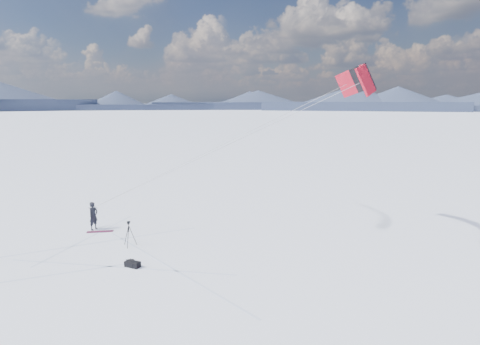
% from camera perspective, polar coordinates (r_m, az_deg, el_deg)
% --- Properties ---
extents(ground, '(1800.00, 1800.00, 0.00)m').
position_cam_1_polar(ground, '(22.65, -18.96, -10.47)').
color(ground, white).
extents(horizon_hills, '(704.00, 705.94, 9.74)m').
position_cam_1_polar(horizon_hills, '(21.57, -19.60, 0.01)').
color(horizon_hills, '#1B2639').
rests_on(horizon_hills, ground).
extents(snow_tracks, '(13.93, 10.25, 0.01)m').
position_cam_1_polar(snow_tracks, '(23.12, -22.51, -10.27)').
color(snow_tracks, '#AFBBD8').
rests_on(snow_tracks, ground).
extents(snowkiter, '(0.56, 0.72, 1.73)m').
position_cam_1_polar(snowkiter, '(26.34, -20.01, -7.62)').
color(snowkiter, black).
rests_on(snowkiter, ground).
extents(snowboard, '(1.54, 0.77, 0.04)m').
position_cam_1_polar(snowboard, '(25.75, -19.28, -7.93)').
color(snowboard, maroon).
rests_on(snowboard, ground).
extents(tripod, '(0.71, 0.67, 1.39)m').
position_cam_1_polar(tripod, '(22.64, -15.52, -7.88)').
color(tripod, black).
rests_on(tripod, ground).
extents(gear_bag_a, '(0.78, 0.48, 0.33)m').
position_cam_1_polar(gear_bag_a, '(20.12, -15.04, -12.47)').
color(gear_bag_a, black).
rests_on(gear_bag_a, ground).
extents(gear_bag_b, '(0.66, 0.65, 0.28)m').
position_cam_1_polar(gear_bag_b, '(20.24, -15.02, -12.40)').
color(gear_bag_b, black).
rests_on(gear_bag_b, ground).
extents(power_kite, '(16.53, 5.81, 8.41)m').
position_cam_1_polar(power_kite, '(23.47, 16.59, 12.44)').
color(power_kite, red).
rests_on(power_kite, ground).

